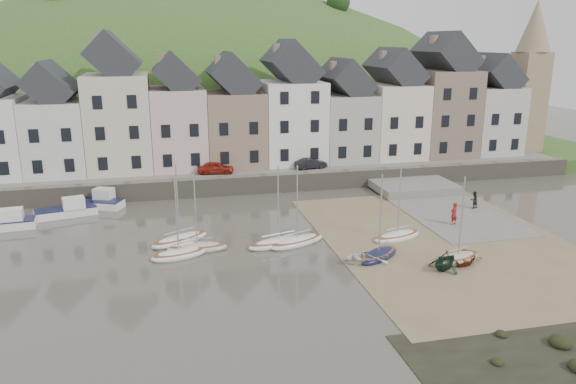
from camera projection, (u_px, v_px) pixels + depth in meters
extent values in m
plane|color=#4E483D|center=(307.00, 254.00, 39.43)|extent=(160.00, 160.00, 0.00)
cube|color=#395522|center=(241.00, 156.00, 69.25)|extent=(90.00, 30.00, 1.50)
cube|color=slate|center=(257.00, 170.00, 58.25)|extent=(70.00, 7.00, 0.10)
cube|color=slate|center=(263.00, 184.00, 55.14)|extent=(70.00, 1.20, 1.80)
cube|color=#7A624A|center=(446.00, 241.00, 41.84)|extent=(18.00, 26.00, 0.06)
cube|color=slate|center=(442.00, 207.00, 50.22)|extent=(8.00, 18.00, 0.12)
ellipsoid|color=#395522|center=(194.00, 227.00, 99.44)|extent=(134.40, 84.00, 84.00)
cylinder|color=#382619|center=(62.00, 16.00, 74.81)|extent=(0.50, 0.50, 3.00)
cylinder|color=#382619|center=(166.00, 18.00, 81.64)|extent=(0.50, 0.50, 3.00)
sphere|color=#213D19|center=(165.00, 1.00, 80.97)|extent=(3.60, 3.60, 3.60)
cylinder|color=#382619|center=(260.00, 19.00, 82.84)|extent=(0.50, 0.50, 3.00)
sphere|color=#213D19|center=(260.00, 1.00, 82.17)|extent=(3.60, 3.60, 3.60)
cylinder|color=#382619|center=(338.00, 19.00, 84.54)|extent=(0.50, 0.50, 3.00)
sphere|color=#213D19|center=(338.00, 2.00, 83.87)|extent=(3.60, 3.60, 3.60)
cube|color=silver|center=(58.00, 137.00, 56.14)|extent=(5.80, 8.00, 7.50)
cube|color=gray|center=(35.00, 71.00, 54.03)|extent=(0.60, 0.90, 1.40)
cube|color=beige|center=(119.00, 123.00, 57.16)|extent=(6.40, 8.00, 10.00)
cube|color=gray|center=(96.00, 42.00, 54.60)|extent=(0.60, 0.90, 1.40)
cube|color=beige|center=(179.00, 128.00, 58.69)|extent=(5.60, 8.00, 8.50)
cube|color=gray|center=(161.00, 61.00, 56.48)|extent=(0.60, 0.90, 1.40)
cube|color=#876F5D|center=(234.00, 128.00, 60.06)|extent=(6.20, 8.00, 8.00)
cube|color=gray|center=(217.00, 62.00, 57.81)|extent=(0.60, 0.90, 1.40)
cube|color=white|center=(291.00, 122.00, 61.34)|extent=(6.60, 8.00, 9.00)
cube|color=gray|center=(276.00, 50.00, 58.88)|extent=(0.60, 0.90, 1.40)
cube|color=#ABA79C|center=(344.00, 127.00, 62.92)|extent=(5.80, 8.00, 7.50)
cube|color=gray|center=(333.00, 68.00, 60.81)|extent=(0.60, 0.90, 1.40)
cube|color=beige|center=(392.00, 121.00, 64.09)|extent=(6.00, 8.00, 8.50)
cube|color=gray|center=(383.00, 57.00, 61.81)|extent=(0.60, 0.90, 1.40)
cube|color=#7B6958|center=(441.00, 113.00, 65.26)|extent=(6.40, 8.00, 10.00)
cube|color=gray|center=(434.00, 41.00, 62.71)|extent=(0.60, 0.90, 1.40)
cube|color=beige|center=(486.00, 119.00, 66.88)|extent=(5.80, 8.00, 8.00)
cube|color=gray|center=(481.00, 61.00, 64.71)|extent=(0.60, 0.90, 1.40)
cube|color=#997F60|center=(527.00, 102.00, 67.53)|extent=(3.50, 3.50, 12.00)
cone|color=#997F60|center=(536.00, 26.00, 65.12)|extent=(4.00, 4.00, 6.00)
ellipsoid|color=white|center=(180.00, 240.00, 41.54)|extent=(4.91, 3.69, 0.84)
ellipsoid|color=brown|center=(180.00, 237.00, 41.48)|extent=(4.51, 3.38, 0.20)
cylinder|color=#B2B5B7|center=(178.00, 201.00, 40.71)|extent=(0.10, 0.10, 5.60)
cylinder|color=#B2B5B7|center=(179.00, 231.00, 41.34)|extent=(2.33, 1.38, 0.08)
ellipsoid|color=white|center=(179.00, 255.00, 38.69)|extent=(4.23, 2.47, 0.84)
ellipsoid|color=brown|center=(179.00, 252.00, 38.63)|extent=(3.89, 2.26, 0.20)
cylinder|color=#B2B5B7|center=(176.00, 213.00, 37.86)|extent=(0.10, 0.10, 5.60)
cylinder|color=#B2B5B7|center=(178.00, 245.00, 38.49)|extent=(2.14, 0.64, 0.08)
ellipsoid|color=beige|center=(197.00, 248.00, 39.99)|extent=(4.53, 1.95, 0.84)
ellipsoid|color=brown|center=(197.00, 245.00, 39.93)|extent=(4.16, 1.77, 0.20)
cylinder|color=#B2B5B7|center=(195.00, 207.00, 39.16)|extent=(0.10, 0.10, 5.60)
cylinder|color=#B2B5B7|center=(197.00, 238.00, 39.79)|extent=(2.41, 0.33, 0.08)
ellipsoid|color=white|center=(278.00, 243.00, 40.92)|extent=(5.13, 2.75, 0.84)
ellipsoid|color=brown|center=(278.00, 240.00, 40.86)|extent=(4.72, 2.51, 0.20)
cylinder|color=#B2B5B7|center=(278.00, 204.00, 40.09)|extent=(0.10, 0.10, 5.60)
cylinder|color=#B2B5B7|center=(278.00, 234.00, 40.72)|extent=(2.62, 0.80, 0.08)
ellipsoid|color=white|center=(297.00, 242.00, 41.13)|extent=(4.97, 3.19, 0.84)
ellipsoid|color=brown|center=(297.00, 239.00, 41.07)|extent=(4.56, 2.92, 0.20)
cylinder|color=#B2B5B7|center=(297.00, 203.00, 40.30)|extent=(0.10, 0.10, 5.60)
cylinder|color=#B2B5B7|center=(297.00, 233.00, 40.93)|extent=(2.45, 1.07, 0.08)
ellipsoid|color=#13173C|center=(379.00, 256.00, 38.54)|extent=(4.18, 3.58, 0.84)
ellipsoid|color=brown|center=(379.00, 253.00, 38.48)|extent=(3.83, 3.28, 0.20)
cylinder|color=#B2B5B7|center=(381.00, 214.00, 37.71)|extent=(0.10, 0.10, 5.60)
cylinder|color=#B2B5B7|center=(379.00, 246.00, 38.34)|extent=(1.87, 1.36, 0.08)
ellipsoid|color=white|center=(397.00, 237.00, 42.24)|extent=(4.51, 2.67, 0.84)
ellipsoid|color=brown|center=(397.00, 234.00, 42.19)|extent=(4.15, 2.43, 0.20)
cylinder|color=#B2B5B7|center=(399.00, 198.00, 41.41)|extent=(0.10, 0.10, 5.60)
cylinder|color=#B2B5B7|center=(398.00, 228.00, 42.04)|extent=(2.27, 0.75, 0.08)
ellipsoid|color=beige|center=(458.00, 259.00, 37.97)|extent=(3.87, 2.43, 0.84)
ellipsoid|color=brown|center=(458.00, 256.00, 37.91)|extent=(3.56, 2.22, 0.20)
cylinder|color=#B2B5B7|center=(462.00, 217.00, 37.14)|extent=(0.10, 0.10, 5.60)
cylinder|color=#B2B5B7|center=(459.00, 249.00, 37.77)|extent=(1.92, 0.62, 0.08)
cube|color=white|center=(66.00, 212.00, 47.82)|extent=(5.39, 2.93, 0.70)
cube|color=#13173C|center=(65.00, 208.00, 47.72)|extent=(5.30, 2.96, 0.08)
cube|color=white|center=(74.00, 203.00, 47.57)|extent=(2.04, 1.61, 1.00)
cube|color=white|center=(3.00, 225.00, 44.44)|extent=(5.14, 2.16, 0.70)
cube|color=#13173C|center=(2.00, 221.00, 44.34)|extent=(5.05, 2.20, 0.08)
cube|color=white|center=(11.00, 215.00, 44.31)|extent=(1.86, 1.36, 1.00)
cube|color=white|center=(97.00, 204.00, 50.23)|extent=(5.10, 3.52, 0.70)
cube|color=#13173C|center=(96.00, 200.00, 50.13)|extent=(5.03, 3.52, 0.08)
cube|color=white|center=(104.00, 194.00, 50.42)|extent=(2.03, 1.78, 1.00)
imported|color=silver|center=(365.00, 257.00, 37.83)|extent=(3.68, 2.87, 0.70)
imported|color=#153122|center=(445.00, 260.00, 36.42)|extent=(3.25, 3.14, 1.31)
imported|color=brown|center=(464.00, 258.00, 37.72)|extent=(3.59, 3.62, 0.62)
imported|color=maroon|center=(454.00, 214.00, 45.09)|extent=(0.79, 0.65, 1.88)
imported|color=black|center=(474.00, 200.00, 49.55)|extent=(0.89, 0.77, 1.57)
imported|color=maroon|center=(216.00, 168.00, 56.15)|extent=(3.84, 1.96, 1.25)
imported|color=black|center=(311.00, 163.00, 58.40)|extent=(3.56, 1.67, 1.13)
cube|color=black|center=(541.00, 350.00, 27.11)|extent=(14.00, 6.00, 0.05)
ellipsoid|color=black|center=(501.00, 334.00, 28.39)|extent=(0.62, 0.68, 0.40)
ellipsoid|color=black|center=(560.00, 342.00, 27.48)|extent=(1.06, 1.16, 0.69)
ellipsoid|color=black|center=(497.00, 362.00, 25.94)|extent=(0.57, 0.63, 0.37)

